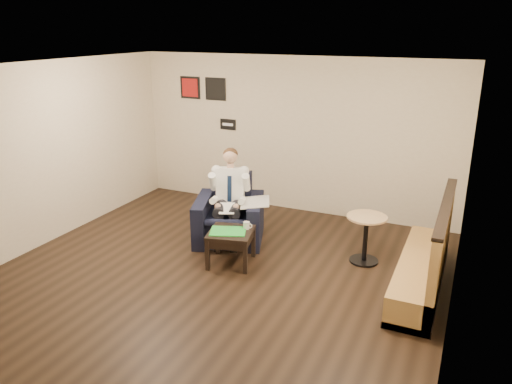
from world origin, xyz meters
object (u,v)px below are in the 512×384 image
at_px(armchair, 229,210).
at_px(banquette, 423,246).
at_px(green_folder, 228,231).
at_px(smartphone, 237,226).
at_px(cafe_table, 365,239).
at_px(coffee_mug, 246,225).
at_px(seated_man, 228,201).
at_px(side_table, 231,247).

height_order(armchair, banquette, banquette).
xyz_separation_m(green_folder, banquette, (2.61, 0.42, 0.08)).
relative_size(armchair, smartphone, 6.69).
bearing_deg(cafe_table, coffee_mug, -157.12).
bearing_deg(coffee_mug, cafe_table, 22.88).
xyz_separation_m(green_folder, smartphone, (0.04, 0.22, -0.00)).
xyz_separation_m(seated_man, banquette, (2.95, -0.24, -0.10)).
bearing_deg(smartphone, coffee_mug, -7.10).
bearing_deg(green_folder, coffee_mug, 46.51).
bearing_deg(cafe_table, banquette, -28.59).
xyz_separation_m(armchair, green_folder, (0.39, -0.78, 0.00)).
bearing_deg(green_folder, armchair, 116.21).
bearing_deg(banquette, green_folder, -170.85).
xyz_separation_m(armchair, cafe_table, (2.16, 0.09, -0.15)).
height_order(coffee_mug, smartphone, coffee_mug).
xyz_separation_m(side_table, cafe_table, (1.75, 0.84, 0.11)).
relative_size(coffee_mug, banquette, 0.05).
xyz_separation_m(green_folder, coffee_mug, (0.19, 0.20, 0.05)).
bearing_deg(cafe_table, armchair, -177.61).
relative_size(armchair, green_folder, 2.08).
xyz_separation_m(armchair, seated_man, (0.04, -0.12, 0.19)).
xyz_separation_m(coffee_mug, banquette, (2.41, 0.22, 0.04)).
height_order(seated_man, banquette, seated_man).
height_order(armchair, side_table, armchair).
xyz_separation_m(seated_man, cafe_table, (2.12, 0.21, -0.34)).
height_order(smartphone, cafe_table, cafe_table).
distance_m(armchair, smartphone, 0.71).
height_order(side_table, coffee_mug, coffee_mug).
height_order(armchair, smartphone, armchair).
bearing_deg(side_table, cafe_table, 25.73).
bearing_deg(cafe_table, smartphone, -159.26).
xyz_separation_m(seated_man, coffee_mug, (0.53, -0.45, -0.14)).
relative_size(smartphone, banquette, 0.07).
xyz_separation_m(green_folder, cafe_table, (1.78, 0.87, -0.15)).
distance_m(side_table, coffee_mug, 0.39).
relative_size(side_table, green_folder, 1.22).
bearing_deg(seated_man, armchair, 90.00).
distance_m(smartphone, cafe_table, 1.86).
distance_m(armchair, banquette, 3.02).
height_order(side_table, green_folder, green_folder).
relative_size(seated_man, cafe_table, 1.94).
bearing_deg(cafe_table, seated_man, -174.22).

